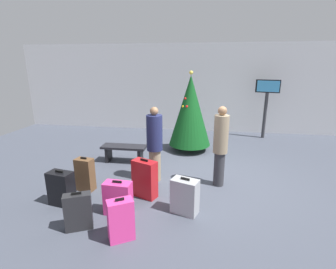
% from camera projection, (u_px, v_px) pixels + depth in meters
% --- Properties ---
extents(ground_plane, '(16.00, 16.00, 0.00)m').
position_uv_depth(ground_plane, '(209.00, 180.00, 5.97)').
color(ground_plane, '#424754').
extents(back_wall, '(16.00, 0.20, 3.50)m').
position_uv_depth(back_wall, '(210.00, 88.00, 10.05)').
color(back_wall, silver).
rests_on(back_wall, ground_plane).
extents(holiday_tree, '(1.31, 1.31, 2.51)m').
position_uv_depth(holiday_tree, '(190.00, 111.00, 7.73)').
color(holiday_tree, '#4C3319').
rests_on(holiday_tree, ground_plane).
extents(flight_info_kiosk, '(0.83, 0.30, 2.16)m').
position_uv_depth(flight_info_kiosk, '(267.00, 99.00, 9.06)').
color(flight_info_kiosk, '#333338').
rests_on(flight_info_kiosk, ground_plane).
extents(waiting_bench, '(1.25, 0.44, 0.48)m').
position_uv_depth(waiting_bench, '(124.00, 150.00, 7.00)').
color(waiting_bench, black).
rests_on(waiting_bench, ground_plane).
extents(traveller_0, '(0.52, 0.52, 1.77)m').
position_uv_depth(traveller_0, '(155.00, 143.00, 5.73)').
color(traveller_0, gray).
rests_on(traveller_0, ground_plane).
extents(traveller_1, '(0.41, 0.41, 1.83)m').
position_uv_depth(traveller_1, '(220.00, 145.00, 5.48)').
color(traveller_1, '#333338').
rests_on(traveller_1, ground_plane).
extents(suitcase_0, '(0.41, 0.28, 0.77)m').
position_uv_depth(suitcase_0, '(85.00, 174.00, 5.42)').
color(suitcase_0, brown).
rests_on(suitcase_0, ground_plane).
extents(suitcase_1, '(0.56, 0.43, 0.83)m').
position_uv_depth(suitcase_1, '(145.00, 179.00, 5.14)').
color(suitcase_1, '#B2191E').
rests_on(suitcase_1, ground_plane).
extents(suitcase_2, '(0.48, 0.35, 0.68)m').
position_uv_depth(suitcase_2, '(78.00, 212.00, 4.13)').
color(suitcase_2, '#232326').
rests_on(suitcase_2, ground_plane).
extents(suitcase_3, '(0.55, 0.42, 0.71)m').
position_uv_depth(suitcase_3, '(185.00, 196.00, 4.58)').
color(suitcase_3, '#9EA0A5').
rests_on(suitcase_3, ground_plane).
extents(suitcase_4, '(0.51, 0.28, 0.66)m').
position_uv_depth(suitcase_4, '(118.00, 198.00, 4.56)').
color(suitcase_4, '#E5388C').
rests_on(suitcase_4, ground_plane).
extents(suitcase_5, '(0.52, 0.35, 0.72)m').
position_uv_depth(suitcase_5, '(61.00, 188.00, 4.85)').
color(suitcase_5, black).
rests_on(suitcase_5, ground_plane).
extents(suitcase_6, '(0.46, 0.40, 0.72)m').
position_uv_depth(suitcase_6, '(121.00, 220.00, 3.87)').
color(suitcase_6, '#E5388C').
rests_on(suitcase_6, ground_plane).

